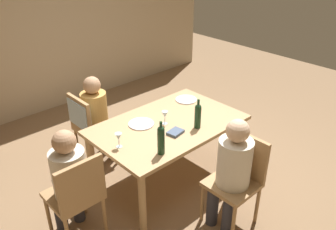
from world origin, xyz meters
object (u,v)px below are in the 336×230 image
object	(u,v)px
person_man_guest	(232,168)
wine_glass_centre	(165,115)
chair_near	(238,174)
wine_glass_near_left	(119,137)
dinner_plate_host	(141,124)
chair_left_end	(77,194)
wine_bottle_dark_red	(161,139)
dinner_plate_guest_left	(186,100)
person_woman_host	(69,177)
dining_table	(168,130)
wine_bottle_tall_green	(198,115)
chair_far_left	(87,122)
person_man_bearded	(97,113)

from	to	relation	value
person_man_guest	wine_glass_centre	world-z (taller)	person_man_guest
chair_near	wine_glass_centre	distance (m)	0.97
wine_glass_near_left	dinner_plate_host	bearing A→B (deg)	24.34
chair_left_end	wine_bottle_dark_red	size ratio (longest dim) A/B	2.74
dinner_plate_host	dinner_plate_guest_left	size ratio (longest dim) A/B	1.07
person_woman_host	wine_glass_centre	distance (m)	1.17
person_woman_host	person_man_guest	world-z (taller)	person_man_guest
dining_table	wine_glass_near_left	world-z (taller)	wine_glass_near_left
dining_table	wine_bottle_tall_green	size ratio (longest dim) A/B	4.97
chair_near	wine_glass_near_left	size ratio (longest dim) A/B	6.17
wine_bottle_tall_green	dinner_plate_guest_left	bearing A→B (deg)	54.52
wine_bottle_dark_red	wine_glass_near_left	distance (m)	0.42
dinner_plate_guest_left	dinner_plate_host	bearing A→B (deg)	-173.32
chair_near	wine_bottle_dark_red	world-z (taller)	wine_bottle_dark_red
person_woman_host	dinner_plate_guest_left	world-z (taller)	person_woman_host
chair_left_end	wine_glass_centre	distance (m)	1.20
dining_table	chair_far_left	bearing A→B (deg)	118.54
dining_table	wine_bottle_dark_red	distance (m)	0.62
wine_glass_near_left	dinner_plate_guest_left	world-z (taller)	wine_glass_near_left
chair_near	wine_glass_centre	xyz separation A→B (m)	(-0.12, 0.90, 0.33)
chair_far_left	person_man_guest	world-z (taller)	person_man_guest
person_man_guest	person_woman_host	bearing A→B (deg)	51.57
wine_glass_near_left	wine_glass_centre	xyz separation A→B (m)	(0.62, 0.03, 0.00)
wine_glass_centre	wine_glass_near_left	bearing A→B (deg)	-177.13
person_man_guest	dinner_plate_guest_left	bearing A→B (deg)	-26.53
chair_near	dinner_plate_host	world-z (taller)	chair_near
wine_bottle_tall_green	wine_glass_near_left	xyz separation A→B (m)	(-0.82, 0.26, -0.04)
chair_near	wine_glass_near_left	world-z (taller)	chair_near
dinner_plate_host	person_man_guest	bearing A→B (deg)	-79.37
wine_glass_near_left	dinner_plate_guest_left	xyz separation A→B (m)	(1.21, 0.28, -0.10)
person_woman_host	dinner_plate_host	xyz separation A→B (m)	(0.95, 0.15, 0.11)
person_woman_host	dinner_plate_guest_left	bearing A→B (deg)	7.94
wine_bottle_tall_green	dinner_plate_host	distance (m)	0.61
person_man_bearded	dinner_plate_host	size ratio (longest dim) A/B	4.08
person_man_bearded	dinner_plate_guest_left	size ratio (longest dim) A/B	4.36
chair_near	wine_bottle_dark_red	xyz separation A→B (m)	(-0.52, 0.52, 0.38)
person_woman_host	dinner_plate_guest_left	distance (m)	1.75
person_woman_host	dinner_plate_guest_left	xyz separation A→B (m)	(1.73, 0.24, 0.11)
person_man_bearded	wine_bottle_tall_green	size ratio (longest dim) A/B	3.50
chair_far_left	chair_near	size ratio (longest dim) A/B	1.00
person_man_bearded	dinner_plate_host	distance (m)	0.73
person_man_bearded	wine_bottle_dark_red	xyz separation A→B (m)	(-0.10, -1.26, 0.26)
person_man_bearded	wine_glass_centre	size ratio (longest dim) A/B	7.56
person_man_bearded	person_man_guest	size ratio (longest dim) A/B	0.97
chair_far_left	wine_bottle_tall_green	bearing A→B (deg)	29.22
wine_glass_centre	dining_table	bearing A→B (deg)	-23.88
wine_bottle_tall_green	wine_bottle_dark_red	bearing A→B (deg)	-170.71
person_woman_host	wine_bottle_tall_green	bearing A→B (deg)	-12.52
person_man_guest	wine_glass_near_left	world-z (taller)	person_man_guest
person_man_bearded	dinner_plate_host	xyz separation A→B (m)	(0.11, -0.71, 0.11)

